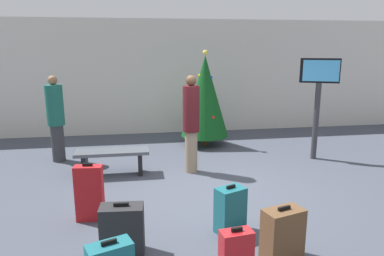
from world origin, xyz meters
name	(u,v)px	position (x,y,z in m)	size (l,w,h in m)	color
ground_plane	(207,193)	(0.00, 0.00, 0.00)	(16.00, 16.00, 0.00)	#424754
back_wall	(175,77)	(0.00, 4.45, 1.54)	(16.00, 0.20, 3.08)	beige
holiday_tree	(205,96)	(0.53, 2.91, 1.21)	(1.14, 1.14, 2.29)	#4C3319
flight_info_kiosk	(318,91)	(2.66, 1.49, 1.46)	(0.76, 0.38, 2.14)	#333338
waiting_bench	(112,157)	(-1.57, 1.14, 0.35)	(1.36, 0.44, 0.48)	#4C5159
traveller_0	(56,117)	(-2.75, 2.18, 0.95)	(0.43, 0.43, 1.80)	#333338
traveller_1	(191,122)	(-0.09, 1.08, 0.99)	(0.45, 0.45, 1.86)	gray
suitcase_0	(89,193)	(-1.79, -0.64, 0.40)	(0.39, 0.21, 0.83)	#B2191E
suitcase_1	(230,210)	(0.05, -1.28, 0.31)	(0.43, 0.37, 0.65)	#19606B
suitcase_4	(122,230)	(-1.32, -1.57, 0.30)	(0.52, 0.31, 0.64)	#232326
suitcase_5	(282,235)	(0.48, -1.98, 0.31)	(0.51, 0.37, 0.65)	brown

